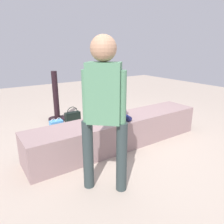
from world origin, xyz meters
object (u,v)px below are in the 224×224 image
(cake_box_white, at_px, (146,117))
(handbag_black_leather, at_px, (73,118))
(water_bottle_near_gift, at_px, (100,129))
(party_cup_red, at_px, (103,122))
(cake_plate, at_px, (95,120))
(adult_standing, at_px, (104,103))
(gift_bag, at_px, (57,131))
(child_seated, at_px, (118,104))

(cake_box_white, relative_size, handbag_black_leather, 0.94)
(water_bottle_near_gift, bearing_deg, party_cup_red, 52.33)
(cake_plate, distance_m, cake_box_white, 1.61)
(adult_standing, bearing_deg, cake_plate, 66.53)
(party_cup_red, relative_size, handbag_black_leather, 0.34)
(party_cup_red, relative_size, cake_box_white, 0.36)
(gift_bag, distance_m, water_bottle_near_gift, 0.70)
(adult_standing, bearing_deg, water_bottle_near_gift, 61.10)
(child_seated, distance_m, cake_box_white, 1.41)
(adult_standing, height_order, handbag_black_leather, adult_standing)
(child_seated, relative_size, cake_box_white, 1.47)
(party_cup_red, bearing_deg, cake_plate, -127.76)
(child_seated, height_order, handbag_black_leather, child_seated)
(water_bottle_near_gift, distance_m, handbag_black_leather, 0.75)
(party_cup_red, bearing_deg, cake_box_white, -17.73)
(cake_plate, relative_size, handbag_black_leather, 0.64)
(gift_bag, bearing_deg, child_seated, -44.71)
(cake_plate, height_order, handbag_black_leather, cake_plate)
(cake_plate, xyz_separation_m, handbag_black_leather, (0.16, 1.15, -0.32))
(party_cup_red, height_order, cake_box_white, cake_box_white)
(adult_standing, relative_size, water_bottle_near_gift, 6.58)
(adult_standing, height_order, party_cup_red, adult_standing)
(adult_standing, distance_m, cake_box_white, 2.42)
(cake_plate, xyz_separation_m, party_cup_red, (0.62, 0.80, -0.40))
(party_cup_red, bearing_deg, handbag_black_leather, 142.51)
(child_seated, bearing_deg, water_bottle_near_gift, 91.41)
(cake_plate, relative_size, water_bottle_near_gift, 0.96)
(adult_standing, xyz_separation_m, water_bottle_near_gift, (0.68, 1.23, -0.82))
(party_cup_red, distance_m, handbag_black_leather, 0.58)
(child_seated, height_order, party_cup_red, child_seated)
(child_seated, relative_size, adult_standing, 0.32)
(cake_box_white, bearing_deg, party_cup_red, 162.27)
(adult_standing, distance_m, cake_plate, 1.00)
(cake_box_white, distance_m, handbag_black_leather, 1.46)
(adult_standing, xyz_separation_m, handbag_black_leather, (0.51, 1.96, -0.79))
(water_bottle_near_gift, bearing_deg, cake_box_white, 5.02)
(party_cup_red, xyz_separation_m, cake_box_white, (0.86, -0.27, 0.01))
(gift_bag, xyz_separation_m, cake_box_white, (1.82, -0.08, -0.10))
(cake_plate, relative_size, gift_bag, 0.60)
(gift_bag, height_order, party_cup_red, gift_bag)
(gift_bag, distance_m, party_cup_red, 0.99)
(adult_standing, bearing_deg, cake_box_white, 36.10)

